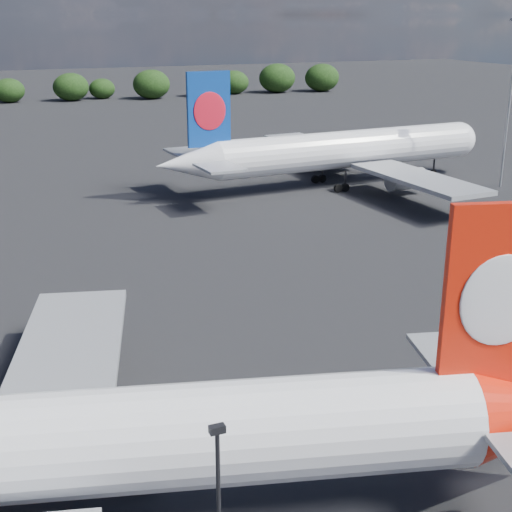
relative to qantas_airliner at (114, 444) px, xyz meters
name	(u,v)px	position (x,y,z in m)	size (l,w,h in m)	color
qantas_airliner	(114,444)	(0.00, 0.00, 0.00)	(46.68, 44.70, 15.40)	white
china_southern_airliner	(336,151)	(43.25, 59.19, 0.35)	(50.71, 48.19, 16.55)	white
floodlight_mast_near	(512,81)	(64.93, 50.29, 9.97)	(1.60, 1.60, 22.73)	#919499
billboard_yellow	(10,89)	(8.32, 183.16, -0.82)	(5.00, 0.30, 5.50)	gold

